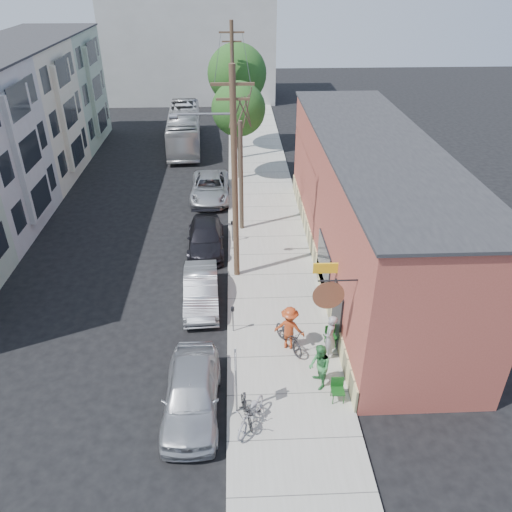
{
  "coord_description": "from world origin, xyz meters",
  "views": [
    {
      "loc": [
        2.48,
        -16.94,
        13.7
      ],
      "look_at": [
        3.39,
        3.56,
        1.5
      ],
      "focal_mm": 35.0,
      "sensor_mm": 36.0,
      "label": 1
    }
  ],
  "objects_px": {
    "tree_bare": "(241,177)",
    "patron_grey": "(330,337)",
    "parked_bike_a": "(247,409)",
    "patio_chair_a": "(331,337)",
    "utility_pole_near": "(233,175)",
    "car_0": "(192,393)",
    "parking_meter_far": "(232,228)",
    "car_1": "(201,290)",
    "car_3": "(210,188)",
    "sign_post": "(236,375)",
    "bus": "(184,128)",
    "parking_meter_near": "(233,315)",
    "parked_bike_b": "(251,414)",
    "car_2": "(206,237)",
    "tree_leafy_mid": "(238,109)",
    "patron_green": "(319,367)",
    "tree_leafy_far": "(237,74)",
    "cyclist": "(289,328)",
    "patio_chair_b": "(338,391)"
  },
  "relations": [
    {
      "from": "tree_bare",
      "to": "sign_post",
      "type": "bearing_deg",
      "value": -91.86
    },
    {
      "from": "tree_leafy_mid",
      "to": "parked_bike_a",
      "type": "height_order",
      "value": "tree_leafy_mid"
    },
    {
      "from": "sign_post",
      "to": "patio_chair_b",
      "type": "distance_m",
      "value": 3.81
    },
    {
      "from": "car_1",
      "to": "parking_meter_near",
      "type": "bearing_deg",
      "value": -60.44
    },
    {
      "from": "car_3",
      "to": "sign_post",
      "type": "bearing_deg",
      "value": -85.12
    },
    {
      "from": "parking_meter_near",
      "to": "parked_bike_a",
      "type": "height_order",
      "value": "parking_meter_near"
    },
    {
      "from": "patron_grey",
      "to": "parked_bike_b",
      "type": "relative_size",
      "value": 1.0
    },
    {
      "from": "patio_chair_a",
      "to": "parked_bike_a",
      "type": "relative_size",
      "value": 0.56
    },
    {
      "from": "patio_chair_b",
      "to": "car_0",
      "type": "xyz_separation_m",
      "value": [
        -5.14,
        -0.1,
        0.22
      ]
    },
    {
      "from": "tree_leafy_mid",
      "to": "patio_chair_a",
      "type": "bearing_deg",
      "value": -79.61
    },
    {
      "from": "bus",
      "to": "car_3",
      "type": "bearing_deg",
      "value": -80.23
    },
    {
      "from": "tree_leafy_mid",
      "to": "car_3",
      "type": "distance_m",
      "value": 5.72
    },
    {
      "from": "car_3",
      "to": "patron_green",
      "type": "bearing_deg",
      "value": -75.28
    },
    {
      "from": "patio_chair_b",
      "to": "patron_green",
      "type": "bearing_deg",
      "value": 130.61
    },
    {
      "from": "patron_green",
      "to": "cyclist",
      "type": "relative_size",
      "value": 0.96
    },
    {
      "from": "parking_meter_near",
      "to": "patio_chair_a",
      "type": "height_order",
      "value": "parking_meter_near"
    },
    {
      "from": "sign_post",
      "to": "bus",
      "type": "height_order",
      "value": "bus"
    },
    {
      "from": "utility_pole_near",
      "to": "car_0",
      "type": "distance_m",
      "value": 9.87
    },
    {
      "from": "tree_bare",
      "to": "patron_grey",
      "type": "distance_m",
      "value": 11.86
    },
    {
      "from": "patio_chair_b",
      "to": "bus",
      "type": "bearing_deg",
      "value": 106.64
    },
    {
      "from": "parking_meter_far",
      "to": "car_1",
      "type": "bearing_deg",
      "value": -104.53
    },
    {
      "from": "tree_bare",
      "to": "car_0",
      "type": "distance_m",
      "value": 13.97
    },
    {
      "from": "parking_meter_far",
      "to": "tree_leafy_mid",
      "type": "distance_m",
      "value": 10.37
    },
    {
      "from": "parking_meter_far",
      "to": "car_3",
      "type": "height_order",
      "value": "car_3"
    },
    {
      "from": "tree_leafy_far",
      "to": "cyclist",
      "type": "relative_size",
      "value": 4.3
    },
    {
      "from": "tree_bare",
      "to": "parked_bike_a",
      "type": "height_order",
      "value": "tree_bare"
    },
    {
      "from": "car_2",
      "to": "parked_bike_b",
      "type": "bearing_deg",
      "value": -82.57
    },
    {
      "from": "tree_bare",
      "to": "patio_chair_b",
      "type": "distance_m",
      "value": 14.12
    },
    {
      "from": "car_1",
      "to": "car_2",
      "type": "bearing_deg",
      "value": 86.99
    },
    {
      "from": "utility_pole_near",
      "to": "bus",
      "type": "xyz_separation_m",
      "value": [
        -4.13,
        20.79,
        -3.91
      ]
    },
    {
      "from": "tree_bare",
      "to": "patron_grey",
      "type": "relative_size",
      "value": 3.24
    },
    {
      "from": "patron_green",
      "to": "car_0",
      "type": "bearing_deg",
      "value": -89.39
    },
    {
      "from": "car_3",
      "to": "tree_leafy_mid",
      "type": "bearing_deg",
      "value": 58.06
    },
    {
      "from": "tree_leafy_far",
      "to": "patio_chair_a",
      "type": "xyz_separation_m",
      "value": [
        3.39,
        -25.07,
        -5.49
      ]
    },
    {
      "from": "parking_meter_far",
      "to": "patron_green",
      "type": "xyz_separation_m",
      "value": [
        3.11,
        -11.17,
        0.09
      ]
    },
    {
      "from": "car_3",
      "to": "utility_pole_near",
      "type": "bearing_deg",
      "value": -80.61
    },
    {
      "from": "tree_leafy_mid",
      "to": "cyclist",
      "type": "bearing_deg",
      "value": -84.76
    },
    {
      "from": "patio_chair_a",
      "to": "patron_green",
      "type": "relative_size",
      "value": 0.48
    },
    {
      "from": "tree_leafy_mid",
      "to": "patron_green",
      "type": "distance_m",
      "value": 21.22
    },
    {
      "from": "patron_green",
      "to": "cyclist",
      "type": "xyz_separation_m",
      "value": [
        -0.87,
        2.21,
        0.04
      ]
    },
    {
      "from": "bus",
      "to": "parked_bike_b",
      "type": "bearing_deg",
      "value": -84.56
    },
    {
      "from": "car_0",
      "to": "car_1",
      "type": "distance_m",
      "value": 6.4
    },
    {
      "from": "car_1",
      "to": "tree_leafy_far",
      "type": "bearing_deg",
      "value": 81.73
    },
    {
      "from": "parking_meter_near",
      "to": "car_2",
      "type": "bearing_deg",
      "value": 101.15
    },
    {
      "from": "patron_green",
      "to": "cyclist",
      "type": "distance_m",
      "value": 2.38
    },
    {
      "from": "tree_bare",
      "to": "parking_meter_near",
      "type": "bearing_deg",
      "value": -93.32
    },
    {
      "from": "parking_meter_near",
      "to": "car_0",
      "type": "xyz_separation_m",
      "value": [
        -1.45,
        -4.13,
        -0.17
      ]
    },
    {
      "from": "parking_meter_near",
      "to": "parking_meter_far",
      "type": "relative_size",
      "value": 1.0
    },
    {
      "from": "car_1",
      "to": "parked_bike_a",
      "type": "bearing_deg",
      "value": -78.0
    },
    {
      "from": "car_3",
      "to": "bus",
      "type": "xyz_separation_m",
      "value": [
        -2.54,
        11.06,
        0.76
      ]
    }
  ]
}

